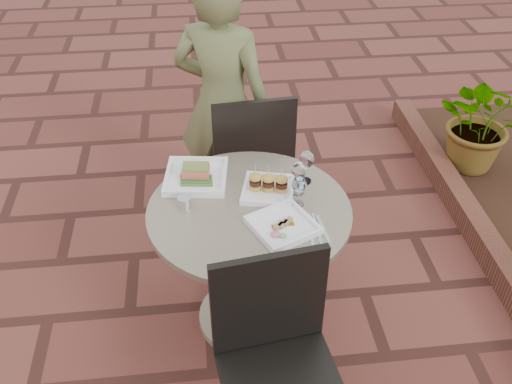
{
  "coord_description": "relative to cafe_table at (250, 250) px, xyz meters",
  "views": [
    {
      "loc": [
        0.02,
        -2.02,
        2.32
      ],
      "look_at": [
        0.23,
        -0.11,
        0.82
      ],
      "focal_mm": 40.0,
      "sensor_mm": 36.0,
      "label": 1
    }
  ],
  "objects": [
    {
      "name": "ground",
      "position": [
        -0.2,
        0.11,
        -0.48
      ],
      "size": [
        60.0,
        60.0,
        0.0
      ],
      "primitive_type": "plane",
      "color": "brown",
      "rests_on": "ground"
    },
    {
      "name": "cafe_table",
      "position": [
        0.0,
        0.0,
        0.0
      ],
      "size": [
        0.9,
        0.9,
        0.73
      ],
      "color": "gray",
      "rests_on": "ground"
    },
    {
      "name": "chair_far",
      "position": [
        0.08,
        0.7,
        0.07
      ],
      "size": [
        0.48,
        0.48,
        0.93
      ],
      "rotation": [
        0.0,
        0.0,
        3.23
      ],
      "color": "black",
      "rests_on": "ground"
    },
    {
      "name": "chair_near",
      "position": [
        0.04,
        -0.61,
        0.07
      ],
      "size": [
        0.5,
        0.5,
        0.93
      ],
      "rotation": [
        0.0,
        0.0,
        0.14
      ],
      "color": "black",
      "rests_on": "ground"
    },
    {
      "name": "diner",
      "position": [
        -0.06,
        0.88,
        0.28
      ],
      "size": [
        0.66,
        0.56,
        1.53
      ],
      "primitive_type": "imported",
      "rotation": [
        0.0,
        0.0,
        2.72
      ],
      "color": "brown",
      "rests_on": "ground"
    },
    {
      "name": "plate_salmon",
      "position": [
        -0.22,
        0.24,
        0.27
      ],
      "size": [
        0.32,
        0.32,
        0.08
      ],
      "rotation": [
        0.0,
        0.0,
        -0.13
      ],
      "color": "white",
      "rests_on": "cafe_table"
    },
    {
      "name": "plate_sliders",
      "position": [
        0.1,
        0.11,
        0.28
      ],
      "size": [
        0.28,
        0.28,
        0.15
      ],
      "rotation": [
        0.0,
        0.0,
        -0.25
      ],
      "color": "white",
      "rests_on": "cafe_table"
    },
    {
      "name": "plate_tuna",
      "position": [
        0.13,
        -0.14,
        0.26
      ],
      "size": [
        0.32,
        0.32,
        0.03
      ],
      "rotation": [
        0.0,
        0.0,
        0.43
      ],
      "color": "white",
      "rests_on": "cafe_table"
    },
    {
      "name": "wine_glass_right",
      "position": [
        0.22,
        0.01,
        0.35
      ],
      "size": [
        0.06,
        0.06,
        0.15
      ],
      "color": "white",
      "rests_on": "cafe_table"
    },
    {
      "name": "wine_glass_mid",
      "position": [
        0.23,
        0.1,
        0.36
      ],
      "size": [
        0.07,
        0.07,
        0.16
      ],
      "color": "white",
      "rests_on": "cafe_table"
    },
    {
      "name": "wine_glass_far",
      "position": [
        0.28,
        0.17,
        0.36
      ],
      "size": [
        0.07,
        0.07,
        0.17
      ],
      "color": "white",
      "rests_on": "cafe_table"
    },
    {
      "name": "steel_ramekin",
      "position": [
        -0.28,
        0.05,
        0.27
      ],
      "size": [
        0.08,
        0.08,
        0.05
      ],
      "primitive_type": "cylinder",
      "rotation": [
        0.0,
        0.0,
        0.32
      ],
      "color": "silver",
      "rests_on": "cafe_table"
    },
    {
      "name": "cutlery_set",
      "position": [
        0.27,
        -0.17,
        0.25
      ],
      "size": [
        0.1,
        0.21,
        0.0
      ],
      "primitive_type": null,
      "rotation": [
        0.0,
        0.0,
        0.03
      ],
      "color": "silver",
      "rests_on": "cafe_table"
    },
    {
      "name": "planter_curb",
      "position": [
        1.4,
        0.41,
        -0.41
      ],
      "size": [
        0.12,
        3.0,
        0.15
      ],
      "primitive_type": "cube",
      "color": "brown",
      "rests_on": "ground"
    },
    {
      "name": "potted_plant_a",
      "position": [
        1.65,
        1.11,
        -0.09
      ],
      "size": [
        0.75,
        0.7,
        0.68
      ],
      "primitive_type": "imported",
      "rotation": [
        0.0,
        0.0,
        -0.34
      ],
      "color": "#33662D",
      "rests_on": "mulch_bed"
    }
  ]
}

